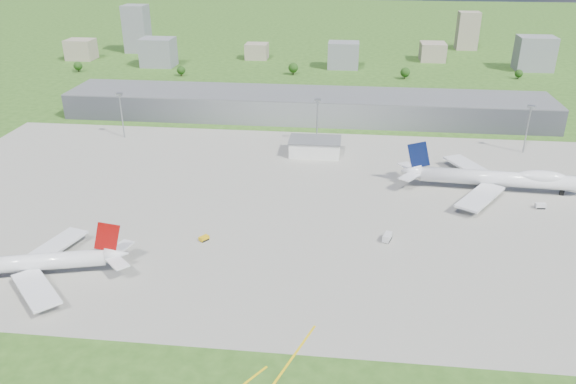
# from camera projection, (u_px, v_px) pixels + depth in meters

# --- Properties ---
(ground) EXTENTS (1400.00, 1400.00, 0.00)m
(ground) POSITION_uv_depth(u_px,v_px,m) (304.00, 125.00, 342.09)
(ground) COLOR #2E5119
(ground) RESTS_ON ground
(apron) EXTENTS (360.00, 190.00, 0.08)m
(apron) POSITION_uv_depth(u_px,v_px,m) (305.00, 204.00, 241.91)
(apron) COLOR gray
(apron) RESTS_ON ground
(terminal) EXTENTS (300.00, 42.00, 15.00)m
(terminal) POSITION_uv_depth(u_px,v_px,m) (306.00, 106.00, 352.45)
(terminal) COLOR slate
(terminal) RESTS_ON ground
(ops_building) EXTENTS (26.00, 16.00, 8.00)m
(ops_building) POSITION_uv_depth(u_px,v_px,m) (315.00, 147.00, 294.32)
(ops_building) COLOR silver
(ops_building) RESTS_ON ground
(mast_west) EXTENTS (3.50, 2.00, 25.90)m
(mast_west) POSITION_uv_depth(u_px,v_px,m) (121.00, 107.00, 313.17)
(mast_west) COLOR gray
(mast_west) RESTS_ON ground
(mast_center) EXTENTS (3.50, 2.00, 25.90)m
(mast_center) POSITION_uv_depth(u_px,v_px,m) (317.00, 114.00, 302.07)
(mast_center) COLOR gray
(mast_center) RESTS_ON ground
(mast_east) EXTENTS (3.50, 2.00, 25.90)m
(mast_east) POSITION_uv_depth(u_px,v_px,m) (529.00, 121.00, 290.98)
(mast_east) COLOR gray
(mast_east) RESTS_ON ground
(airliner_red_twin) EXTENTS (67.86, 51.93, 18.89)m
(airliner_red_twin) POSITION_uv_depth(u_px,v_px,m) (28.00, 263.00, 189.33)
(airliner_red_twin) COLOR silver
(airliner_red_twin) RESTS_ON ground
(airliner_blue_quad) EXTENTS (83.46, 65.38, 21.79)m
(airliner_blue_quad) POSITION_uv_depth(u_px,v_px,m) (499.00, 179.00, 251.87)
(airliner_blue_quad) COLOR silver
(airliner_blue_quad) RESTS_ON ground
(tug_yellow) EXTENTS (3.94, 4.22, 1.83)m
(tug_yellow) POSITION_uv_depth(u_px,v_px,m) (204.00, 239.00, 212.93)
(tug_yellow) COLOR #E6AE0D
(tug_yellow) RESTS_ON ground
(van_white_near) EXTENTS (4.05, 6.00, 2.78)m
(van_white_near) POSITION_uv_depth(u_px,v_px,m) (387.00, 237.00, 212.76)
(van_white_near) COLOR silver
(van_white_near) RESTS_ON ground
(van_white_far) EXTENTS (4.54, 2.46, 2.30)m
(van_white_far) POSITION_uv_depth(u_px,v_px,m) (540.00, 206.00, 237.69)
(van_white_far) COLOR silver
(van_white_far) RESTS_ON ground
(bldg_far_w) EXTENTS (24.00, 20.00, 18.00)m
(bldg_far_w) POSITION_uv_depth(u_px,v_px,m) (81.00, 49.00, 513.73)
(bldg_far_w) COLOR gray
(bldg_far_w) RESTS_ON ground
(bldg_w) EXTENTS (28.00, 22.00, 24.00)m
(bldg_w) POSITION_uv_depth(u_px,v_px,m) (158.00, 52.00, 486.37)
(bldg_w) COLOR slate
(bldg_w) RESTS_ON ground
(bldg_cw) EXTENTS (20.00, 18.00, 14.00)m
(bldg_cw) POSITION_uv_depth(u_px,v_px,m) (257.00, 51.00, 516.46)
(bldg_cw) COLOR gray
(bldg_cw) RESTS_ON ground
(bldg_c) EXTENTS (26.00, 20.00, 22.00)m
(bldg_c) POSITION_uv_depth(u_px,v_px,m) (343.00, 55.00, 479.66)
(bldg_c) COLOR slate
(bldg_c) RESTS_ON ground
(bldg_ce) EXTENTS (22.00, 24.00, 16.00)m
(bldg_ce) POSITION_uv_depth(u_px,v_px,m) (433.00, 52.00, 508.91)
(bldg_ce) COLOR gray
(bldg_ce) RESTS_ON ground
(bldg_e) EXTENTS (30.00, 22.00, 28.00)m
(bldg_e) POSITION_uv_depth(u_px,v_px,m) (535.00, 53.00, 471.28)
(bldg_e) COLOR slate
(bldg_e) RESTS_ON ground
(bldg_tall_w) EXTENTS (22.00, 20.00, 44.00)m
(bldg_tall_w) POSITION_uv_depth(u_px,v_px,m) (137.00, 29.00, 540.28)
(bldg_tall_w) COLOR slate
(bldg_tall_w) RESTS_ON ground
(bldg_tall_e) EXTENTS (20.00, 18.00, 36.00)m
(bldg_tall_e) POSITION_uv_depth(u_px,v_px,m) (467.00, 31.00, 554.75)
(bldg_tall_e) COLOR gray
(bldg_tall_e) RESTS_ON ground
(tree_far_w) EXTENTS (7.20, 7.20, 8.80)m
(tree_far_w) POSITION_uv_depth(u_px,v_px,m) (78.00, 66.00, 468.25)
(tree_far_w) COLOR #382314
(tree_far_w) RESTS_ON ground
(tree_w) EXTENTS (6.75, 6.75, 8.25)m
(tree_w) POSITION_uv_depth(u_px,v_px,m) (181.00, 70.00, 454.80)
(tree_w) COLOR #382314
(tree_w) RESTS_ON ground
(tree_c) EXTENTS (8.10, 8.10, 9.90)m
(tree_c) POSITION_uv_depth(u_px,v_px,m) (293.00, 68.00, 458.83)
(tree_c) COLOR #382314
(tree_c) RESTS_ON ground
(tree_e) EXTENTS (7.65, 7.65, 9.35)m
(tree_e) POSITION_uv_depth(u_px,v_px,m) (405.00, 72.00, 445.38)
(tree_e) COLOR #382314
(tree_e) RESTS_ON ground
(tree_far_e) EXTENTS (6.30, 6.30, 7.70)m
(tree_far_e) POSITION_uv_depth(u_px,v_px,m) (519.00, 73.00, 445.73)
(tree_far_e) COLOR #382314
(tree_far_e) RESTS_ON ground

